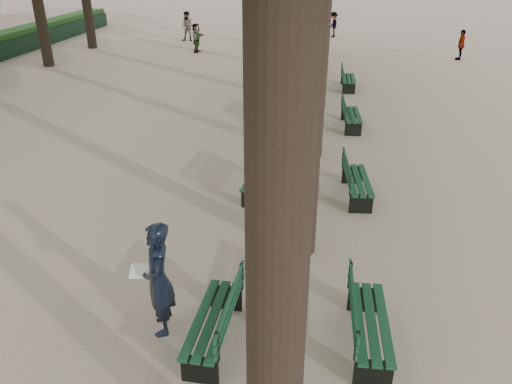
# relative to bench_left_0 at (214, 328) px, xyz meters

# --- Properties ---
(ground) EXTENTS (120.00, 120.00, 0.00)m
(ground) POSITION_rel_bench_left_0_xyz_m (-0.37, -0.27, -0.27)
(ground) COLOR tan
(ground) RESTS_ON ground
(bench_left_0) EXTENTS (0.63, 1.82, 0.92)m
(bench_left_0) POSITION_rel_bench_left_0_xyz_m (0.00, 0.00, 0.00)
(bench_left_0) COLOR black
(bench_left_0) RESTS_ON ground
(bench_left_1) EXTENTS (0.75, 1.85, 0.92)m
(bench_left_1) POSITION_rel_bench_left_0_xyz_m (-0.00, 5.09, 0.00)
(bench_left_1) COLOR black
(bench_left_1) RESTS_ON ground
(bench_left_2) EXTENTS (0.65, 1.82, 0.92)m
(bench_left_2) POSITION_rel_bench_left_0_xyz_m (-0.00, 10.49, 0.00)
(bench_left_2) COLOR black
(bench_left_2) RESTS_ON ground
(bench_left_3) EXTENTS (0.75, 1.85, 0.92)m
(bench_left_3) POSITION_rel_bench_left_0_xyz_m (-0.00, 15.15, 0.00)
(bench_left_3) COLOR black
(bench_left_3) RESTS_ON ground
(bench_right_0) EXTENTS (0.62, 1.82, 0.92)m
(bench_right_0) POSITION_rel_bench_left_0_xyz_m (2.27, 0.27, 0.00)
(bench_right_0) COLOR black
(bench_right_0) RESTS_ON ground
(bench_right_1) EXTENTS (0.74, 1.85, 0.92)m
(bench_right_1) POSITION_rel_bench_left_0_xyz_m (2.27, 5.21, 0.00)
(bench_right_1) COLOR black
(bench_right_1) RESTS_ON ground
(bench_right_2) EXTENTS (0.69, 1.83, 0.92)m
(bench_right_2) POSITION_rel_bench_left_0_xyz_m (2.27, 10.31, 0.00)
(bench_right_2) COLOR black
(bench_right_2) RESTS_ON ground
(bench_right_3) EXTENTS (0.61, 1.81, 0.92)m
(bench_right_3) POSITION_rel_bench_left_0_xyz_m (2.27, 15.33, 0.00)
(bench_right_3) COLOR black
(bench_right_3) RESTS_ON ground
(man_with_map) EXTENTS (0.73, 0.82, 1.85)m
(man_with_map) POSITION_rel_bench_left_0_xyz_m (-0.85, 0.19, 0.65)
(man_with_map) COLOR black
(man_with_map) RESTS_ON ground
(pedestrian_a) EXTENTS (0.87, 0.38, 1.77)m
(pedestrian_a) POSITION_rel_bench_left_0_xyz_m (-7.41, 25.80, 0.61)
(pedestrian_a) COLOR #262628
(pedestrian_a) RESTS_ON ground
(pedestrian_e) EXTENTS (0.42, 1.46, 1.56)m
(pedestrian_e) POSITION_rel_bench_left_0_xyz_m (-5.96, 22.31, 0.51)
(pedestrian_e) COLOR #262628
(pedestrian_e) RESTS_ON ground
(pedestrian_d) EXTENTS (0.73, 0.87, 1.68)m
(pedestrian_d) POSITION_rel_bench_left_0_xyz_m (-0.29, 24.21, 0.57)
(pedestrian_d) COLOR #262628
(pedestrian_d) RESTS_ON ground
(pedestrian_b) EXTENTS (0.56, 1.06, 1.57)m
(pedestrian_b) POSITION_rel_bench_left_0_xyz_m (1.55, 28.68, 0.51)
(pedestrian_b) COLOR #262628
(pedestrian_b) RESTS_ON ground
(pedestrian_c) EXTENTS (0.51, 0.94, 1.53)m
(pedestrian_c) POSITION_rel_bench_left_0_xyz_m (8.16, 22.25, 0.49)
(pedestrian_c) COLOR #262628
(pedestrian_c) RESTS_ON ground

